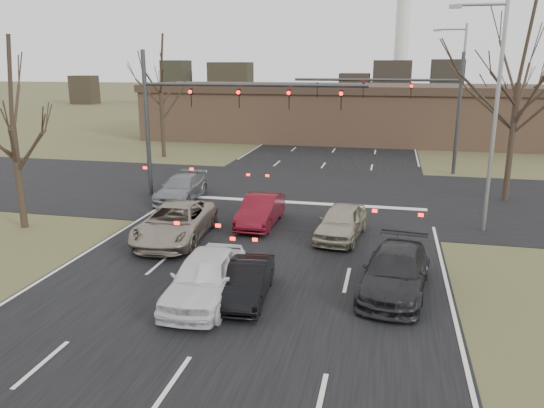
{
  "coord_description": "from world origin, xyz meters",
  "views": [
    {
      "loc": [
        4.69,
        -14.22,
        7.3
      ],
      "look_at": [
        0.35,
        5.18,
        2.0
      ],
      "focal_mm": 35.0,
      "sensor_mm": 36.0,
      "label": 1
    }
  ],
  "objects_px": {
    "mast_arm_far": "(415,98)",
    "car_red_ahead": "(260,210)",
    "car_silver_suv": "(175,222)",
    "mast_arm_near": "(202,106)",
    "streetlight_right_near": "(492,105)",
    "car_silver_ahead": "(341,222)",
    "car_charcoal_sedan": "(395,272)",
    "building": "(363,113)",
    "car_white_sedan": "(205,277)",
    "streetlight_right_far": "(459,87)",
    "car_grey_ahead": "(181,188)",
    "car_black_hatch": "(247,281)"
  },
  "relations": [
    {
      "from": "car_silver_suv",
      "to": "mast_arm_near",
      "type": "bearing_deg",
      "value": 95.31
    },
    {
      "from": "building",
      "to": "streetlight_right_far",
      "type": "bearing_deg",
      "value": -56.35
    },
    {
      "from": "streetlight_right_near",
      "to": "car_grey_ahead",
      "type": "bearing_deg",
      "value": 171.71
    },
    {
      "from": "streetlight_right_far",
      "to": "car_grey_ahead",
      "type": "distance_m",
      "value": 22.08
    },
    {
      "from": "car_grey_ahead",
      "to": "car_white_sedan",
      "type": "bearing_deg",
      "value": -66.2
    },
    {
      "from": "building",
      "to": "mast_arm_near",
      "type": "relative_size",
      "value": 3.5
    },
    {
      "from": "mast_arm_far",
      "to": "car_white_sedan",
      "type": "distance_m",
      "value": 23.98
    },
    {
      "from": "car_white_sedan",
      "to": "streetlight_right_far",
      "type": "bearing_deg",
      "value": 67.47
    },
    {
      "from": "streetlight_right_far",
      "to": "car_black_hatch",
      "type": "distance_m",
      "value": 28.06
    },
    {
      "from": "streetlight_right_near",
      "to": "car_charcoal_sedan",
      "type": "distance_m",
      "value": 9.78
    },
    {
      "from": "mast_arm_near",
      "to": "car_charcoal_sedan",
      "type": "xyz_separation_m",
      "value": [
        10.33,
        -10.62,
        -4.36
      ]
    },
    {
      "from": "streetlight_right_near",
      "to": "car_silver_ahead",
      "type": "xyz_separation_m",
      "value": [
        -5.97,
        -2.37,
        -4.87
      ]
    },
    {
      "from": "streetlight_right_far",
      "to": "car_red_ahead",
      "type": "bearing_deg",
      "value": -119.39
    },
    {
      "from": "mast_arm_far",
      "to": "car_red_ahead",
      "type": "height_order",
      "value": "mast_arm_far"
    },
    {
      "from": "streetlight_right_near",
      "to": "car_red_ahead",
      "type": "bearing_deg",
      "value": -172.42
    },
    {
      "from": "mast_arm_far",
      "to": "car_red_ahead",
      "type": "bearing_deg",
      "value": -116.63
    },
    {
      "from": "mast_arm_near",
      "to": "mast_arm_far",
      "type": "height_order",
      "value": "same"
    },
    {
      "from": "streetlight_right_near",
      "to": "car_white_sedan",
      "type": "height_order",
      "value": "streetlight_right_near"
    },
    {
      "from": "streetlight_right_far",
      "to": "car_silver_ahead",
      "type": "bearing_deg",
      "value": -108.48
    },
    {
      "from": "mast_arm_near",
      "to": "car_black_hatch",
      "type": "relative_size",
      "value": 3.29
    },
    {
      "from": "car_grey_ahead",
      "to": "mast_arm_far",
      "type": "bearing_deg",
      "value": 39.22
    },
    {
      "from": "streetlight_right_near",
      "to": "streetlight_right_far",
      "type": "height_order",
      "value": "same"
    },
    {
      "from": "car_silver_ahead",
      "to": "car_silver_suv",
      "type": "bearing_deg",
      "value": -157.77
    },
    {
      "from": "mast_arm_near",
      "to": "car_black_hatch",
      "type": "bearing_deg",
      "value": -64.79
    },
    {
      "from": "mast_arm_near",
      "to": "car_red_ahead",
      "type": "distance_m",
      "value": 7.46
    },
    {
      "from": "car_grey_ahead",
      "to": "car_red_ahead",
      "type": "relative_size",
      "value": 1.09
    },
    {
      "from": "mast_arm_near",
      "to": "car_black_hatch",
      "type": "xyz_separation_m",
      "value": [
        5.73,
        -12.17,
        -4.47
      ]
    },
    {
      "from": "mast_arm_far",
      "to": "car_silver_suv",
      "type": "relative_size",
      "value": 2.01
    },
    {
      "from": "streetlight_right_near",
      "to": "streetlight_right_far",
      "type": "distance_m",
      "value": 17.01
    },
    {
      "from": "streetlight_right_far",
      "to": "car_black_hatch",
      "type": "xyz_separation_m",
      "value": [
        -8.82,
        -26.17,
        -4.98
      ]
    },
    {
      "from": "mast_arm_far",
      "to": "car_red_ahead",
      "type": "xyz_separation_m",
      "value": [
        -7.17,
        -14.3,
        -4.32
      ]
    },
    {
      "from": "mast_arm_near",
      "to": "streetlight_right_near",
      "type": "height_order",
      "value": "streetlight_right_near"
    },
    {
      "from": "streetlight_right_near",
      "to": "car_white_sedan",
      "type": "bearing_deg",
      "value": -134.99
    },
    {
      "from": "building",
      "to": "car_red_ahead",
      "type": "relative_size",
      "value": 9.99
    },
    {
      "from": "streetlight_right_near",
      "to": "car_grey_ahead",
      "type": "height_order",
      "value": "streetlight_right_near"
    },
    {
      "from": "car_grey_ahead",
      "to": "car_red_ahead",
      "type": "height_order",
      "value": "car_red_ahead"
    },
    {
      "from": "streetlight_right_near",
      "to": "car_red_ahead",
      "type": "relative_size",
      "value": 2.36
    },
    {
      "from": "mast_arm_far",
      "to": "car_silver_suv",
      "type": "xyz_separation_m",
      "value": [
        -10.18,
        -17.17,
        -4.25
      ]
    },
    {
      "from": "car_red_ahead",
      "to": "car_grey_ahead",
      "type": "bearing_deg",
      "value": 146.87
    },
    {
      "from": "building",
      "to": "car_white_sedan",
      "type": "relative_size",
      "value": 9.11
    },
    {
      "from": "car_silver_suv",
      "to": "car_black_hatch",
      "type": "relative_size",
      "value": 1.5
    },
    {
      "from": "mast_arm_far",
      "to": "car_charcoal_sedan",
      "type": "relative_size",
      "value": 2.27
    },
    {
      "from": "car_black_hatch",
      "to": "car_red_ahead",
      "type": "distance_m",
      "value": 8.01
    },
    {
      "from": "car_charcoal_sedan",
      "to": "car_red_ahead",
      "type": "xyz_separation_m",
      "value": [
        -6.09,
        6.31,
        -0.01
      ]
    },
    {
      "from": "car_grey_ahead",
      "to": "car_silver_ahead",
      "type": "distance_m",
      "value": 10.25
    },
    {
      "from": "car_silver_suv",
      "to": "car_red_ahead",
      "type": "relative_size",
      "value": 1.3
    },
    {
      "from": "mast_arm_near",
      "to": "streetlight_right_near",
      "type": "bearing_deg",
      "value": -12.05
    },
    {
      "from": "car_silver_suv",
      "to": "mast_arm_far",
      "type": "bearing_deg",
      "value": 54.9
    },
    {
      "from": "car_red_ahead",
      "to": "car_silver_ahead",
      "type": "distance_m",
      "value": 3.98
    },
    {
      "from": "streetlight_right_far",
      "to": "mast_arm_near",
      "type": "bearing_deg",
      "value": -136.11
    }
  ]
}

